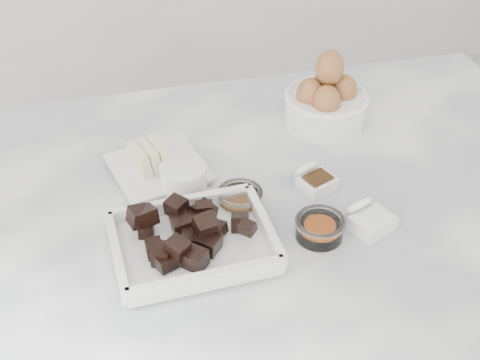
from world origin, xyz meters
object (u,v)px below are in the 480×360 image
sugar_ramekin (183,177)px  honey_bowl (240,199)px  butter_plate (157,164)px  zest_bowl (320,227)px  chocolate_dish (193,239)px  salt_spoon (369,218)px  egg_bowl (326,101)px  vanilla_spoon (314,179)px

sugar_ramekin → honey_bowl: size_ratio=1.04×
butter_plate → zest_bowl: (0.21, -0.20, -0.00)m
chocolate_dish → salt_spoon: size_ratio=2.72×
butter_plate → egg_bowl: bearing=14.3°
chocolate_dish → butter_plate: 0.19m
egg_bowl → honey_bowl: bearing=-136.3°
sugar_ramekin → honey_bowl: bearing=-39.5°
vanilla_spoon → butter_plate: bearing=158.9°
egg_bowl → chocolate_dish: bearing=-136.7°
sugar_ramekin → salt_spoon: bearing=-30.6°
vanilla_spoon → chocolate_dish: bearing=-154.6°
chocolate_dish → sugar_ramekin: bearing=85.6°
egg_bowl → zest_bowl: 0.31m
honey_bowl → chocolate_dish: bearing=-137.6°
butter_plate → zest_bowl: bearing=-44.4°
sugar_ramekin → zest_bowl: bearing=-41.5°
butter_plate → salt_spoon: butter_plate is taller
chocolate_dish → sugar_ramekin: chocolate_dish is taller
sugar_ramekin → honey_bowl: 0.10m
zest_bowl → salt_spoon: salt_spoon is taller
butter_plate → honey_bowl: 0.16m
sugar_ramekin → zest_bowl: (0.17, -0.15, -0.01)m
honey_bowl → sugar_ramekin: bearing=140.5°
honey_bowl → egg_bowl: bearing=43.7°
honey_bowl → vanilla_spoon: (0.13, 0.02, -0.00)m
chocolate_dish → egg_bowl: (0.29, 0.27, 0.02)m
egg_bowl → salt_spoon: bearing=-95.7°
sugar_ramekin → vanilla_spoon: sugar_ramekin is taller
butter_plate → sugar_ramekin: (0.04, -0.05, 0.00)m
zest_bowl → sugar_ramekin: bearing=138.5°
sugar_ramekin → salt_spoon: size_ratio=0.85×
butter_plate → vanilla_spoon: (0.24, -0.09, -0.01)m
sugar_ramekin → egg_bowl: (0.28, 0.13, 0.02)m
chocolate_dish → honey_bowl: (0.09, 0.08, -0.01)m
sugar_ramekin → zest_bowl: 0.23m
chocolate_dish → butter_plate: bearing=97.2°
chocolate_dish → honey_bowl: chocolate_dish is taller
zest_bowl → salt_spoon: bearing=3.3°
butter_plate → egg_bowl: 0.33m
sugar_ramekin → chocolate_dish: bearing=-94.4°
egg_bowl → vanilla_spoon: egg_bowl is taller
butter_plate → honey_bowl: size_ratio=2.43×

